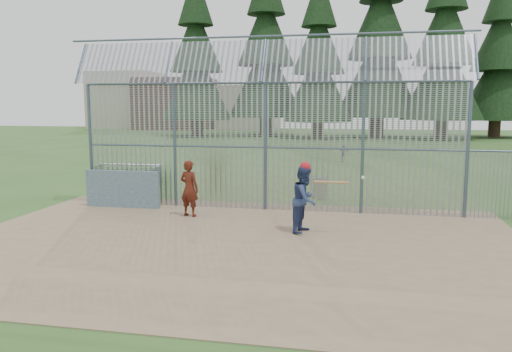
% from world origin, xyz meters
% --- Properties ---
extents(ground, '(120.00, 120.00, 0.00)m').
position_xyz_m(ground, '(0.00, 0.00, 0.00)').
color(ground, '#2D511E').
rests_on(ground, ground).
extents(dirt_infield, '(14.00, 10.00, 0.02)m').
position_xyz_m(dirt_infield, '(0.00, -0.50, 0.01)').
color(dirt_infield, '#756047').
rests_on(dirt_infield, ground).
extents(dugout_wall, '(2.50, 0.12, 1.20)m').
position_xyz_m(dugout_wall, '(-4.60, 2.90, 0.62)').
color(dugout_wall, '#38566B').
rests_on(dugout_wall, dirt_infield).
extents(batter, '(0.85, 0.98, 1.74)m').
position_xyz_m(batter, '(1.52, 0.86, 0.89)').
color(batter, navy).
rests_on(batter, dirt_infield).
extents(onlooker, '(0.70, 0.56, 1.68)m').
position_xyz_m(onlooker, '(-2.04, 2.08, 0.86)').
color(onlooker, maroon).
rests_on(onlooker, dirt_infield).
extents(bg_kid_seated, '(0.63, 0.37, 1.01)m').
position_xyz_m(bg_kid_seated, '(2.15, 17.84, 0.51)').
color(bg_kid_seated, slate).
rests_on(bg_kid_seated, ground).
extents(batting_gear, '(1.65, 0.34, 0.54)m').
position_xyz_m(batting_gear, '(1.66, 0.83, 1.67)').
color(batting_gear, '#AD1721').
rests_on(batting_gear, ground).
extents(trash_can, '(0.56, 0.56, 0.82)m').
position_xyz_m(trash_can, '(1.58, 5.82, 0.38)').
color(trash_can, '#989CA1').
rests_on(trash_can, ground).
extents(bleacher, '(3.00, 0.95, 0.72)m').
position_xyz_m(bleacher, '(-6.99, 8.19, 0.41)').
color(bleacher, slate).
rests_on(bleacher, ground).
extents(backstop_fence, '(20.09, 0.81, 5.30)m').
position_xyz_m(backstop_fence, '(1.81, 3.43, 2.36)').
color(backstop_fence, '#47566B').
rests_on(backstop_fence, ground).
extents(conifer_row, '(38.48, 12.26, 20.20)m').
position_xyz_m(conifer_row, '(1.93, 41.51, 10.83)').
color(conifer_row, '#332319').
rests_on(conifer_row, ground).
extents(distant_buildings, '(26.50, 10.50, 8.00)m').
position_xyz_m(distant_buildings, '(-23.18, 56.49, 3.60)').
color(distant_buildings, brown).
rests_on(distant_buildings, ground).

